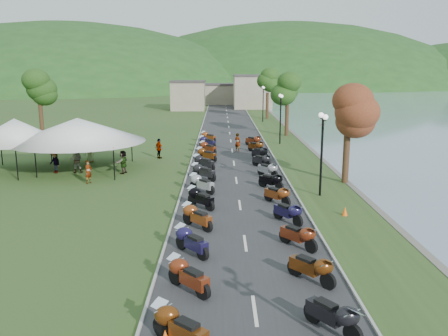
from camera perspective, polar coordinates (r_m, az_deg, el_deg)
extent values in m
cube|color=#303033|center=(50.64, 0.82, 3.28)|extent=(7.00, 120.00, 0.02)
cube|color=gray|center=(95.19, -0.99, 8.90)|extent=(18.00, 16.00, 5.00)
imported|color=slate|center=(33.49, -15.93, -1.78)|extent=(0.65, 0.71, 1.60)
imported|color=slate|center=(37.08, -17.26, -0.55)|extent=(1.02, 0.66, 1.95)
imported|color=slate|center=(37.50, -19.61, -0.57)|extent=(1.16, 1.06, 1.74)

